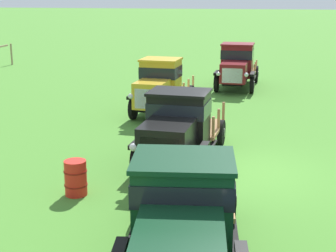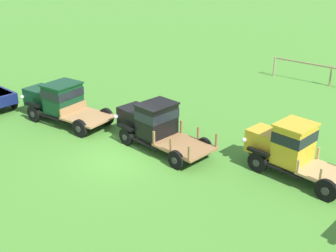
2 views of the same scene
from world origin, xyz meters
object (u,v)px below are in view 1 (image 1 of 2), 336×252
object	(u,v)px
oil_drum_beside_row	(76,178)
vintage_truck_midrow_center	(177,127)
vintage_truck_back_of_row	(237,65)
vintage_truck_far_side	(160,86)
vintage_truck_second_in_line	(182,218)

from	to	relation	value
oil_drum_beside_row	vintage_truck_midrow_center	bearing A→B (deg)	-39.74
vintage_truck_midrow_center	vintage_truck_back_of_row	xyz separation A→B (m)	(11.95, -1.15, 0.06)
vintage_truck_far_side	oil_drum_beside_row	world-z (taller)	vintage_truck_far_side
vintage_truck_second_in_line	vintage_truck_far_side	world-z (taller)	vintage_truck_far_side
vintage_truck_far_side	vintage_truck_back_of_row	world-z (taller)	vintage_truck_back_of_row
vintage_truck_far_side	oil_drum_beside_row	size ratio (longest dim) A/B	5.47
vintage_truck_far_side	vintage_truck_back_of_row	bearing A→B (deg)	-24.40
vintage_truck_midrow_center	oil_drum_beside_row	world-z (taller)	vintage_truck_midrow_center
vintage_truck_second_in_line	vintage_truck_midrow_center	world-z (taller)	vintage_truck_midrow_center
vintage_truck_second_in_line	oil_drum_beside_row	size ratio (longest dim) A/B	6.37
vintage_truck_far_side	vintage_truck_back_of_row	distance (m)	6.67
vintage_truck_midrow_center	vintage_truck_second_in_line	bearing A→B (deg)	-170.52
vintage_truck_second_in_line	vintage_truck_midrow_center	bearing A→B (deg)	9.48
vintage_truck_second_in_line	vintage_truck_midrow_center	distance (m)	5.88
vintage_truck_second_in_line	vintage_truck_midrow_center	xyz separation A→B (m)	(5.80, 0.97, -0.01)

